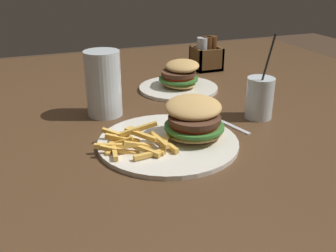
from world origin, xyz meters
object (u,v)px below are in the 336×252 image
(condiment_caddy, at_px, (206,56))
(spoon, at_px, (208,113))
(meal_plate_far, at_px, (179,80))
(juice_glass, at_px, (259,99))
(beer_glass, at_px, (104,86))
(meal_plate_near, at_px, (180,131))

(condiment_caddy, bearing_deg, spoon, -115.26)
(meal_plate_far, distance_m, condiment_caddy, 0.26)
(juice_glass, bearing_deg, spoon, 154.09)
(juice_glass, relative_size, meal_plate_far, 0.90)
(beer_glass, relative_size, spoon, 0.91)
(meal_plate_near, relative_size, condiment_caddy, 2.69)
(meal_plate_near, relative_size, beer_glass, 1.89)
(juice_glass, distance_m, condiment_caddy, 0.47)
(meal_plate_near, relative_size, meal_plate_far, 1.30)
(juice_glass, bearing_deg, condiment_caddy, 80.18)
(meal_plate_near, height_order, condiment_caddy, condiment_caddy)
(beer_glass, height_order, juice_glass, juice_glass)
(meal_plate_near, distance_m, meal_plate_far, 0.38)
(meal_plate_near, distance_m, juice_glass, 0.25)
(meal_plate_far, bearing_deg, spoon, -93.16)
(meal_plate_near, distance_m, spoon, 0.18)
(beer_glass, bearing_deg, meal_plate_far, 25.60)
(beer_glass, bearing_deg, spoon, -22.82)
(meal_plate_near, bearing_deg, spoon, 43.06)
(beer_glass, height_order, spoon, beer_glass)
(spoon, relative_size, condiment_caddy, 1.56)
(meal_plate_far, relative_size, condiment_caddy, 2.07)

